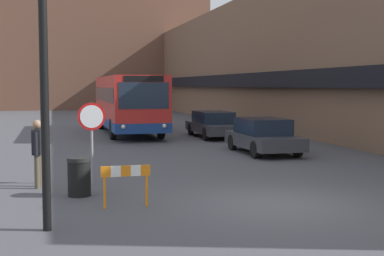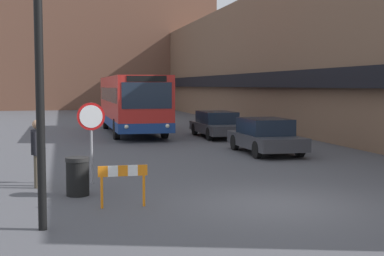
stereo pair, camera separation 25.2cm
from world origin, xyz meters
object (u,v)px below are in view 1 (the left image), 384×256
object	(u,v)px
parked_car_middle	(213,124)
pedestrian	(38,147)
stop_sign	(92,125)
construction_barricade	(126,178)
parked_car_front	(263,136)
trash_bin	(79,177)
city_bus	(128,103)

from	to	relation	value
parked_car_middle	pedestrian	size ratio (longest dim) A/B	2.66
stop_sign	parked_car_middle	bearing A→B (deg)	59.19
parked_car_middle	construction_barricade	distance (m)	16.41
parked_car_middle	pedestrian	distance (m)	14.82
parked_car_middle	construction_barricade	size ratio (longest dim) A/B	4.37
pedestrian	construction_barricade	xyz separation A→B (m)	(1.95, -2.92, -0.42)
parked_car_front	trash_bin	world-z (taller)	parked_car_front
city_bus	pedestrian	xyz separation A→B (m)	(-4.54, -15.61, -0.66)
construction_barricade	stop_sign	bearing A→B (deg)	99.55
parked_car_front	pedestrian	distance (m)	10.05
parked_car_front	construction_barricade	bearing A→B (deg)	-128.91
parked_car_middle	stop_sign	distance (m)	13.94
trash_bin	stop_sign	bearing A→B (deg)	74.54
trash_bin	parked_car_middle	bearing A→B (deg)	60.76
city_bus	parked_car_front	distance (m)	11.14
pedestrian	construction_barricade	world-z (taller)	pedestrian
city_bus	construction_barricade	size ratio (longest dim) A/B	10.15
parked_car_front	parked_car_middle	distance (m)	6.84
parked_car_middle	construction_barricade	bearing A→B (deg)	-113.74
trash_bin	construction_barricade	size ratio (longest dim) A/B	0.86
trash_bin	construction_barricade	world-z (taller)	trash_bin
parked_car_middle	trash_bin	bearing A→B (deg)	-119.24
parked_car_middle	pedestrian	world-z (taller)	pedestrian
stop_sign	construction_barricade	distance (m)	3.26
pedestrian	city_bus	bearing A→B (deg)	-6.87
trash_bin	construction_barricade	bearing A→B (deg)	-58.52
parked_car_front	trash_bin	distance (m)	10.06
city_bus	parked_car_middle	xyz separation A→B (m)	(4.02, -3.51, -1.05)
parked_car_front	stop_sign	xyz separation A→B (m)	(-7.12, -5.11, 0.92)
stop_sign	city_bus	bearing A→B (deg)	78.63
pedestrian	trash_bin	xyz separation A→B (m)	(1.00, -1.38, -0.61)
trash_bin	construction_barricade	distance (m)	1.82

